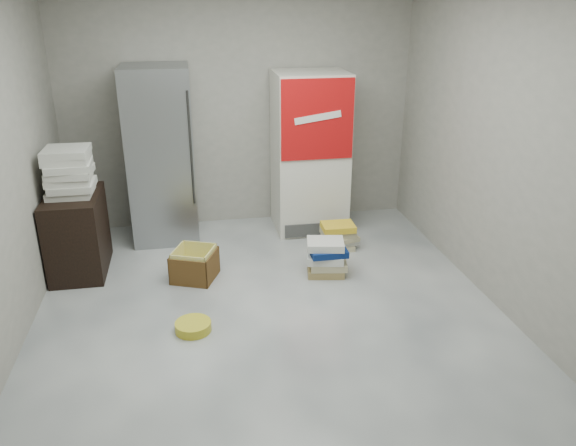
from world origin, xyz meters
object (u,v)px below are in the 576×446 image
Objects in this scene: coke_cooler at (310,153)px; phonebook_stack_main at (326,258)px; wood_shelf at (78,234)px; cardboard_box at (195,266)px; steel_fridge at (161,155)px.

coke_cooler reaches higher than phonebook_stack_main.
wood_shelf is at bearing -163.72° from coke_cooler.
phonebook_stack_main reaches higher than cardboard_box.
wood_shelf is (-0.83, -0.73, -0.55)m from steel_fridge.
coke_cooler is 2.63m from wood_shelf.
cardboard_box is at bearing -141.30° from coke_cooler.
steel_fridge is 2.37× the size of wood_shelf.
wood_shelf is at bearing -138.69° from steel_fridge.
steel_fridge reaches higher than coke_cooler.
wood_shelf reaches higher than phonebook_stack_main.
steel_fridge is 1.65m from coke_cooler.
cardboard_box is (1.11, -0.37, -0.27)m from wood_shelf.
wood_shelf is 1.20m from cardboard_box.
phonebook_stack_main is (-0.10, -1.24, -0.73)m from coke_cooler.
coke_cooler is 1.44m from phonebook_stack_main.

